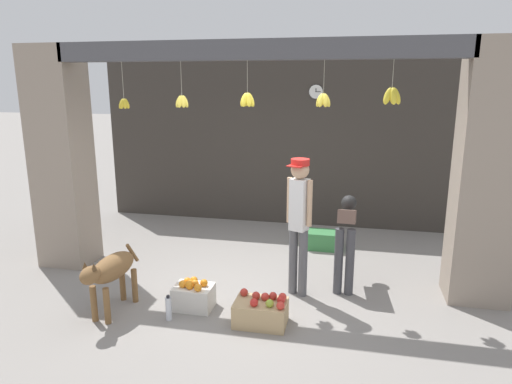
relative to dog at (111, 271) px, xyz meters
name	(u,v)px	position (x,y,z in m)	size (l,w,h in m)	color
ground_plane	(249,287)	(1.39, 1.01, -0.53)	(60.00, 60.00, 0.00)	gray
shop_back_wall	(284,141)	(1.39, 3.94, 1.03)	(6.92, 0.12, 3.12)	#38332D
shop_pillar_left	(62,159)	(-1.42, 1.31, 1.03)	(0.70, 0.60, 3.12)	gray
shop_pillar_right	(487,175)	(4.20, 1.31, 1.03)	(0.70, 0.60, 3.12)	gray
storefront_awning	(252,53)	(1.41, 1.13, 2.43)	(5.02, 0.31, 0.84)	#4C4C51
dog	(111,271)	(0.00, 0.00, 0.00)	(0.36, 1.04, 0.76)	brown
shopkeeper	(299,216)	(2.04, 0.94, 0.51)	(0.32, 0.31, 1.74)	#56565B
worker_stooping	(346,231)	(2.61, 1.32, 0.23)	(0.25, 0.85, 1.12)	#424247
fruit_crate_oranges	(193,295)	(0.88, 0.31, -0.36)	(0.46, 0.34, 0.36)	silver
fruit_crate_apples	(261,311)	(1.74, 0.11, -0.37)	(0.58, 0.39, 0.35)	tan
produce_box_green	(324,240)	(2.26, 2.66, -0.39)	(0.54, 0.36, 0.28)	#387A42
water_bottle	(169,308)	(0.70, -0.02, -0.39)	(0.07, 0.07, 0.30)	silver
wall_clock	(316,92)	(1.95, 3.86, 1.93)	(0.26, 0.03, 0.26)	black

